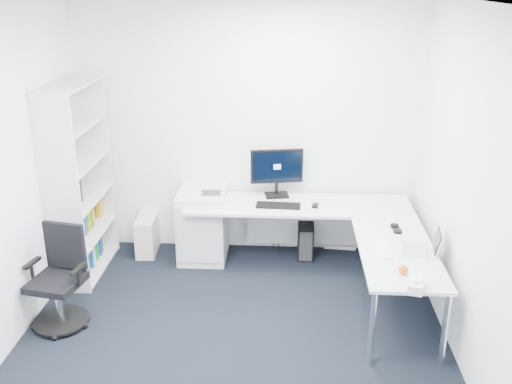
# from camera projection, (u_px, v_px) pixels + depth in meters

# --- Properties ---
(ground) EXTENTS (4.20, 4.20, 0.00)m
(ground) POSITION_uv_depth(u_px,v_px,m) (230.00, 362.00, 4.51)
(ground) COLOR black
(ceiling) EXTENTS (4.20, 4.20, 0.00)m
(ceiling) POSITION_uv_depth(u_px,v_px,m) (222.00, 4.00, 3.55)
(ceiling) COLOR white
(wall_back) EXTENTS (3.60, 0.02, 2.70)m
(wall_back) POSITION_uv_depth(u_px,v_px,m) (247.00, 130.00, 5.99)
(wall_back) COLOR white
(wall_back) RESTS_ON ground
(wall_right) EXTENTS (0.02, 4.20, 2.70)m
(wall_right) POSITION_uv_depth(u_px,v_px,m) (485.00, 210.00, 3.94)
(wall_right) COLOR white
(wall_right) RESTS_ON ground
(l_desk) EXTENTS (2.31, 1.29, 0.67)m
(l_desk) POSITION_uv_depth(u_px,v_px,m) (298.00, 247.00, 5.67)
(l_desk) COLOR silver
(l_desk) RESTS_ON ground
(drawer_pedestal) EXTENTS (0.49, 0.61, 0.76)m
(drawer_pedestal) POSITION_uv_depth(u_px,v_px,m) (203.00, 224.00, 6.11)
(drawer_pedestal) COLOR silver
(drawer_pedestal) RESTS_ON ground
(bookshelf) EXTENTS (0.38, 0.97, 1.94)m
(bookshelf) POSITION_uv_depth(u_px,v_px,m) (79.00, 182.00, 5.61)
(bookshelf) COLOR silver
(bookshelf) RESTS_ON ground
(task_chair) EXTENTS (0.58, 0.58, 0.89)m
(task_chair) POSITION_uv_depth(u_px,v_px,m) (56.00, 280.00, 4.84)
(task_chair) COLOR black
(task_chair) RESTS_ON ground
(black_pc_tower) EXTENTS (0.17, 0.38, 0.37)m
(black_pc_tower) POSITION_uv_depth(u_px,v_px,m) (305.00, 239.00, 6.20)
(black_pc_tower) COLOR black
(black_pc_tower) RESTS_ON ground
(beige_pc_tower) EXTENTS (0.22, 0.44, 0.41)m
(beige_pc_tower) POSITION_uv_depth(u_px,v_px,m) (147.00, 235.00, 6.25)
(beige_pc_tower) COLOR beige
(beige_pc_tower) RESTS_ON ground
(power_strip) EXTENTS (0.35, 0.09, 0.04)m
(power_strip) POSITION_uv_depth(u_px,v_px,m) (340.00, 247.00, 6.39)
(power_strip) COLOR silver
(power_strip) RESTS_ON ground
(monitor) EXTENTS (0.57, 0.27, 0.53)m
(monitor) POSITION_uv_depth(u_px,v_px,m) (277.00, 173.00, 5.96)
(monitor) COLOR black
(monitor) RESTS_ON l_desk
(black_keyboard) EXTENTS (0.45, 0.18, 0.02)m
(black_keyboard) POSITION_uv_depth(u_px,v_px,m) (278.00, 206.00, 5.78)
(black_keyboard) COLOR black
(black_keyboard) RESTS_ON l_desk
(mouse) EXTENTS (0.07, 0.10, 0.03)m
(mouse) POSITION_uv_depth(u_px,v_px,m) (315.00, 206.00, 5.76)
(mouse) COLOR black
(mouse) RESTS_ON l_desk
(desk_phone) EXTENTS (0.20, 0.20, 0.13)m
(desk_phone) POSITION_uv_depth(u_px,v_px,m) (211.00, 195.00, 5.91)
(desk_phone) COLOR #2C2C2E
(desk_phone) RESTS_ON l_desk
(laptop) EXTENTS (0.34, 0.34, 0.21)m
(laptop) POSITION_uv_depth(u_px,v_px,m) (415.00, 239.00, 4.81)
(laptop) COLOR silver
(laptop) RESTS_ON l_desk
(white_keyboard) EXTENTS (0.12, 0.40, 0.01)m
(white_keyboard) POSITION_uv_depth(u_px,v_px,m) (382.00, 248.00, 4.88)
(white_keyboard) COLOR silver
(white_keyboard) RESTS_ON l_desk
(headphones) EXTENTS (0.13, 0.19, 0.05)m
(headphones) POSITION_uv_depth(u_px,v_px,m) (396.00, 227.00, 5.24)
(headphones) COLOR black
(headphones) RESTS_ON l_desk
(orange_fruit) EXTENTS (0.07, 0.07, 0.07)m
(orange_fruit) POSITION_uv_depth(u_px,v_px,m) (403.00, 270.00, 4.46)
(orange_fruit) COLOR #E34E14
(orange_fruit) RESTS_ON l_desk
(tissue_box) EXTENTS (0.16, 0.23, 0.07)m
(tissue_box) POSITION_uv_depth(u_px,v_px,m) (415.00, 285.00, 4.24)
(tissue_box) COLOR silver
(tissue_box) RESTS_ON l_desk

